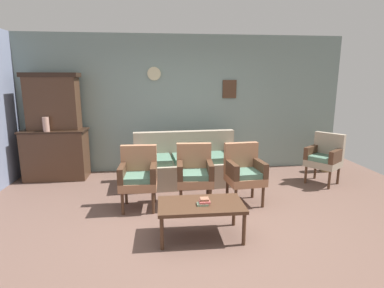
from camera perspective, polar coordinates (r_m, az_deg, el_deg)
ground_plane at (r=3.99m, az=1.85°, el=-15.42°), size 7.68×7.68×0.00m
wall_back_with_decor at (r=6.18m, az=-1.35°, el=7.49°), size 6.40×0.09×2.70m
side_cabinet at (r=6.24m, az=-24.11°, el=-1.76°), size 1.16×0.55×0.93m
cabinet_upper_hutch at (r=6.17m, az=-24.67°, el=7.33°), size 0.99×0.38×1.03m
vase_on_cabinet at (r=5.98m, az=-25.74°, el=3.34°), size 0.11×0.11×0.26m
floral_couch at (r=5.50m, az=-0.98°, el=-3.96°), size 1.93×0.94×0.90m
armchair_near_couch_end at (r=4.46m, az=-10.00°, el=-5.66°), size 0.53×0.50×0.90m
armchair_row_middle at (r=4.52m, az=0.52°, el=-5.22°), size 0.55×0.52×0.90m
armchair_near_cabinet at (r=4.63m, az=9.77°, el=-4.97°), size 0.57×0.54×0.90m
wingback_chair_by_fireplace at (r=5.91m, az=23.65°, el=-2.11°), size 0.71×0.71×0.90m
coffee_table at (r=3.64m, az=1.65°, el=-11.72°), size 1.00×0.56×0.42m
book_stack_on_table at (r=3.57m, az=2.24°, el=-10.80°), size 0.15×0.11×0.08m
floor_vase_by_wall at (r=6.74m, az=24.00°, el=-1.85°), size 0.20×0.20×0.69m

